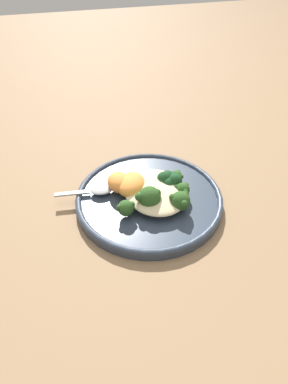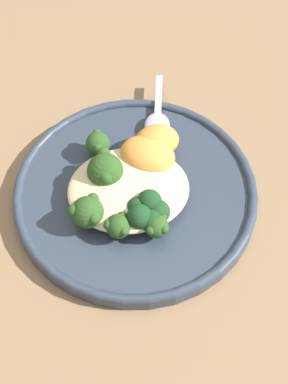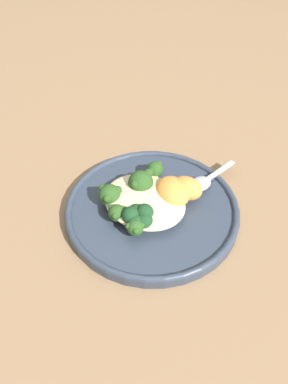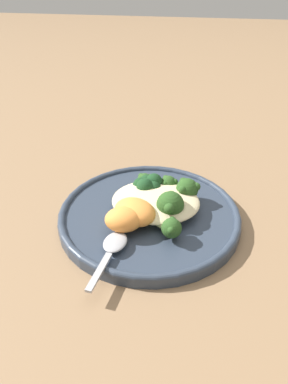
{
  "view_description": "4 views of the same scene",
  "coord_description": "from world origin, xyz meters",
  "views": [
    {
      "loc": [
        -0.41,
        0.14,
        0.42
      ],
      "look_at": [
        0.0,
        0.0,
        0.04
      ],
      "focal_mm": 28.0,
      "sensor_mm": 36.0,
      "label": 1
    },
    {
      "loc": [
        -0.02,
        -0.37,
        0.55
      ],
      "look_at": [
        0.02,
        -0.03,
        0.03
      ],
      "focal_mm": 50.0,
      "sensor_mm": 36.0,
      "label": 2
    },
    {
      "loc": [
        0.27,
        -0.36,
        0.48
      ],
      "look_at": [
        -0.01,
        -0.01,
        0.04
      ],
      "focal_mm": 35.0,
      "sensor_mm": 36.0,
      "label": 3
    },
    {
      "loc": [
        -0.05,
        0.47,
        0.38
      ],
      "look_at": [
        0.02,
        -0.02,
        0.05
      ],
      "focal_mm": 35.0,
      "sensor_mm": 36.0,
      "label": 4
    }
  ],
  "objects": [
    {
      "name": "ground_plane",
      "position": [
        0.0,
        0.0,
        0.0
      ],
      "size": [
        4.0,
        4.0,
        0.0
      ],
      "primitive_type": "plane",
      "color": "#846647"
    },
    {
      "name": "plate",
      "position": [
        0.01,
        -0.01,
        0.01
      ],
      "size": [
        0.3,
        0.3,
        0.02
      ],
      "color": "#2D3847",
      "rests_on": "ground_plane"
    },
    {
      "name": "quinoa_mound",
      "position": [
        -0.0,
        -0.02,
        0.03
      ],
      "size": [
        0.14,
        0.12,
        0.02
      ],
      "primitive_type": "ellipsoid",
      "color": "beige",
      "rests_on": "plate"
    },
    {
      "name": "broccoli_stalk_0",
      "position": [
        -0.02,
        0.04,
        0.03
      ],
      "size": [
        0.09,
        0.08,
        0.03
      ],
      "rotation": [
        0.0,
        0.0,
        2.41
      ],
      "color": "#ADC675",
      "rests_on": "plate"
    },
    {
      "name": "broccoli_stalk_1",
      "position": [
        -0.02,
        0.0,
        0.04
      ],
      "size": [
        0.09,
        0.05,
        0.04
      ],
      "rotation": [
        0.0,
        0.0,
        3.09
      ],
      "color": "#ADC675",
      "rests_on": "plate"
    },
    {
      "name": "broccoli_stalk_2",
      "position": [
        -0.04,
        -0.05,
        0.04
      ],
      "size": [
        0.1,
        0.08,
        0.04
      ],
      "rotation": [
        0.0,
        0.0,
        3.79
      ],
      "color": "#ADC675",
      "rests_on": "plate"
    },
    {
      "name": "broccoli_stalk_3",
      "position": [
        -0.01,
        -0.06,
        0.03
      ],
      "size": [
        0.06,
        0.1,
        0.03
      ],
      "rotation": [
        0.0,
        0.0,
        4.23
      ],
      "color": "#ADC675",
      "rests_on": "plate"
    },
    {
      "name": "broccoli_stalk_4",
      "position": [
        0.02,
        -0.05,
        0.03
      ],
      "size": [
        0.03,
        0.12,
        0.03
      ],
      "rotation": [
        0.0,
        0.0,
        4.77
      ],
      "color": "#ADC675",
      "rests_on": "plate"
    },
    {
      "name": "sweet_potato_chunk_0",
      "position": [
        0.03,
        0.02,
        0.04
      ],
      "size": [
        0.09,
        0.08,
        0.04
      ],
      "primitive_type": "ellipsoid",
      "rotation": [
        0.0,
        0.0,
        2.63
      ],
      "color": "orange",
      "rests_on": "plate"
    },
    {
      "name": "sweet_potato_chunk_1",
      "position": [
        0.03,
        0.02,
        0.04
      ],
      "size": [
        0.05,
        0.04,
        0.04
      ],
      "primitive_type": "ellipsoid",
      "rotation": [
        0.0,
        0.0,
        3.15
      ],
      "color": "orange",
      "rests_on": "plate"
    },
    {
      "name": "sweet_potato_chunk_2",
      "position": [
        0.04,
        0.04,
        0.04
      ],
      "size": [
        0.06,
        0.05,
        0.04
      ],
      "primitive_type": "ellipsoid",
      "rotation": [
        0.0,
        0.0,
        3.31
      ],
      "color": "orange",
      "rests_on": "plate"
    },
    {
      "name": "kale_tuft",
      "position": [
        0.02,
        -0.06,
        0.04
      ],
      "size": [
        0.05,
        0.05,
        0.03
      ],
      "color": "#193D1E",
      "rests_on": "plate"
    },
    {
      "name": "spoon",
      "position": [
        0.05,
        0.09,
        0.03
      ],
      "size": [
        0.04,
        0.12,
        0.01
      ],
      "rotation": [
        0.0,
        0.0,
        1.41
      ],
      "color": "#A3A3A8",
      "rests_on": "plate"
    }
  ]
}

